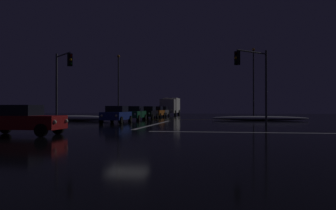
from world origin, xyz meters
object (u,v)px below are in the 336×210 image
(sedan_green, at_px, (134,113))
(traffic_signal_nw, at_px, (62,75))
(sedan_black, at_px, (148,112))
(sedan_gray, at_px, (162,111))
(sedan_red_crossing, at_px, (21,120))
(streetlamp_left_far, at_px, (118,81))
(box_truck, at_px, (171,106))
(traffic_signal_ne, at_px, (254,73))
(sedan_blue, at_px, (116,114))
(sedan_orange, at_px, (156,112))
(streetlamp_right_far, at_px, (254,78))

(sedan_green, relative_size, traffic_signal_nw, 0.69)
(sedan_black, relative_size, traffic_signal_nw, 0.69)
(sedan_gray, height_order, traffic_signal_nw, traffic_signal_nw)
(sedan_red_crossing, bearing_deg, streetlamp_left_far, 98.75)
(box_truck, relative_size, sedan_red_crossing, 1.91)
(sedan_green, distance_m, box_truck, 23.87)
(traffic_signal_ne, xyz_separation_m, streetlamp_left_far, (-18.06, 22.24, 1.17))
(sedan_green, height_order, traffic_signal_nw, traffic_signal_nw)
(sedan_blue, bearing_deg, traffic_signal_nw, -151.65)
(sedan_green, height_order, traffic_signal_ne, traffic_signal_ne)
(sedan_green, bearing_deg, traffic_signal_nw, -115.95)
(sedan_orange, distance_m, box_truck, 12.28)
(sedan_red_crossing, relative_size, traffic_signal_nw, 0.69)
(sedan_black, height_order, box_truck, box_truck)
(sedan_blue, bearing_deg, box_truck, 89.18)
(sedan_blue, height_order, traffic_signal_nw, traffic_signal_nw)
(sedan_blue, xyz_separation_m, sedan_red_crossing, (-0.67, -14.26, 0.00))
(sedan_blue, xyz_separation_m, streetlamp_right_far, (13.87, 19.92, 4.82))
(box_truck, bearing_deg, sedan_blue, -90.82)
(sedan_gray, bearing_deg, sedan_red_crossing, -91.08)
(sedan_black, height_order, sedan_red_crossing, same)
(box_truck, bearing_deg, sedan_green, -91.04)
(sedan_green, relative_size, sedan_red_crossing, 1.00)
(box_truck, height_order, streetlamp_left_far, streetlamp_left_far)
(sedan_gray, height_order, streetlamp_left_far, streetlamp_left_far)
(streetlamp_left_far, bearing_deg, sedan_red_crossing, -81.25)
(traffic_signal_ne, bearing_deg, sedan_gray, 115.02)
(traffic_signal_ne, bearing_deg, sedan_orange, 120.41)
(sedan_orange, bearing_deg, sedan_blue, -90.60)
(sedan_blue, xyz_separation_m, box_truck, (0.43, 30.26, 0.91))
(sedan_black, relative_size, sedan_gray, 1.00)
(sedan_blue, distance_m, sedan_red_crossing, 14.28)
(sedan_gray, bearing_deg, traffic_signal_ne, -64.98)
(sedan_blue, height_order, traffic_signal_ne, traffic_signal_ne)
(traffic_signal_nw, bearing_deg, sedan_blue, 28.35)
(sedan_red_crossing, bearing_deg, sedan_green, 88.14)
(sedan_gray, bearing_deg, box_truck, 86.66)
(sedan_green, height_order, sedan_red_crossing, same)
(sedan_black, height_order, traffic_signal_nw, traffic_signal_nw)
(sedan_blue, bearing_deg, sedan_black, 88.30)
(sedan_red_crossing, bearing_deg, sedan_black, 87.75)
(streetlamp_left_far, bearing_deg, sedan_orange, -17.31)
(sedan_blue, relative_size, box_truck, 0.52)
(streetlamp_left_far, bearing_deg, box_truck, 58.39)
(sedan_green, bearing_deg, streetlamp_left_far, 113.70)
(sedan_green, xyz_separation_m, streetlamp_left_far, (-5.93, 13.51, 4.57))
(box_truck, bearing_deg, traffic_signal_ne, -70.26)
(sedan_blue, distance_m, traffic_signal_ne, 12.81)
(traffic_signal_nw, height_order, streetlamp_right_far, streetlamp_right_far)
(sedan_orange, distance_m, sedan_gray, 5.56)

